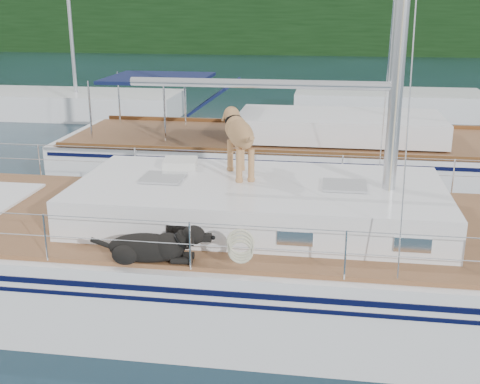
# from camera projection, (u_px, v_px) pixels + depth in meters

# --- Properties ---
(ground) EXTENTS (120.00, 120.00, 0.00)m
(ground) POSITION_uv_depth(u_px,v_px,m) (206.00, 294.00, 9.19)
(ground) COLOR black
(ground) RESTS_ON ground
(tree_line) EXTENTS (90.00, 3.00, 6.00)m
(tree_line) POSITION_uv_depth(u_px,v_px,m) (313.00, 18.00, 50.71)
(tree_line) COLOR black
(tree_line) RESTS_ON ground
(shore_bank) EXTENTS (92.00, 1.00, 1.20)m
(shore_bank) POSITION_uv_depth(u_px,v_px,m) (313.00, 46.00, 52.57)
(shore_bank) COLOR #595147
(shore_bank) RESTS_ON ground
(main_sailboat) EXTENTS (12.00, 3.80, 14.01)m
(main_sailboat) POSITION_uv_depth(u_px,v_px,m) (211.00, 254.00, 8.97)
(main_sailboat) COLOR white
(main_sailboat) RESTS_ON ground
(neighbor_sailboat) EXTENTS (11.00, 3.50, 13.30)m
(neighbor_sailboat) POSITION_uv_depth(u_px,v_px,m) (292.00, 158.00, 14.73)
(neighbor_sailboat) COLOR white
(neighbor_sailboat) RESTS_ON ground
(bg_boat_west) EXTENTS (8.00, 3.00, 11.65)m
(bg_boat_west) POSITION_uv_depth(u_px,v_px,m) (77.00, 105.00, 23.39)
(bg_boat_west) COLOR white
(bg_boat_west) RESTS_ON ground
(bg_boat_center) EXTENTS (7.20, 3.00, 11.65)m
(bg_boat_center) POSITION_uv_depth(u_px,v_px,m) (388.00, 104.00, 23.57)
(bg_boat_center) COLOR white
(bg_boat_center) RESTS_ON ground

